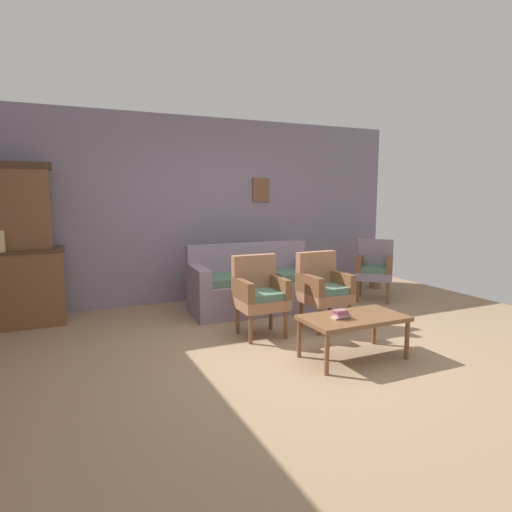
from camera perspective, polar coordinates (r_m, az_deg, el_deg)
ground_plane at (r=4.50m, az=4.45°, el=-12.61°), size 7.68×7.68×0.00m
wall_back_with_decor at (r=6.64m, az=-6.59°, el=5.95°), size 6.40×0.09×2.70m
side_cabinet at (r=6.04m, az=-28.85°, el=-3.64°), size 1.16×0.55×0.93m
cabinet_upper_hutch at (r=6.02m, az=-29.43°, el=5.72°), size 0.99×0.38×1.03m
floral_couch at (r=6.04m, az=-0.27°, el=-3.99°), size 1.79×0.90×0.90m
armchair_row_middle at (r=4.94m, az=0.45°, el=-4.67°), size 0.53×0.50×0.90m
armchair_near_couch_end at (r=5.28m, az=8.69°, el=-3.94°), size 0.54×0.51×0.90m
wingback_chair_by_fireplace at (r=6.85m, az=15.12°, el=-1.37°), size 0.71×0.71×0.90m
coffee_table at (r=4.38m, az=12.52°, el=-8.18°), size 1.00×0.56×0.42m
book_stack_on_table at (r=4.26m, az=10.93°, el=-7.41°), size 0.17×0.11×0.09m
floor_vase_by_wall at (r=7.73m, az=15.24°, el=-1.83°), size 0.20×0.20×0.60m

